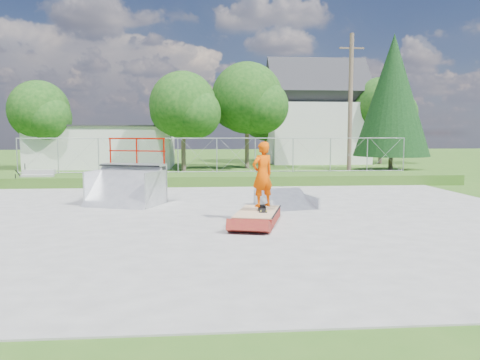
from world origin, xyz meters
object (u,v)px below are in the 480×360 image
(grind_box, at_px, (258,217))
(quarter_pipe, at_px, (124,172))
(skater, at_px, (262,177))
(flat_bank_ramp, at_px, (286,200))

(grind_box, distance_m, quarter_pipe, 5.63)
(quarter_pipe, bearing_deg, skater, -17.72)
(grind_box, relative_size, flat_bank_ramp, 1.34)
(skater, bearing_deg, flat_bank_ramp, -142.70)
(grind_box, bearing_deg, skater, 41.27)
(grind_box, distance_m, flat_bank_ramp, 2.84)
(grind_box, height_order, quarter_pipe, quarter_pipe)
(flat_bank_ramp, xyz_separation_m, skater, (-1.14, -2.47, 1.04))
(skater, bearing_deg, grind_box, -1.97)
(quarter_pipe, bearing_deg, flat_bank_ramp, 10.24)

